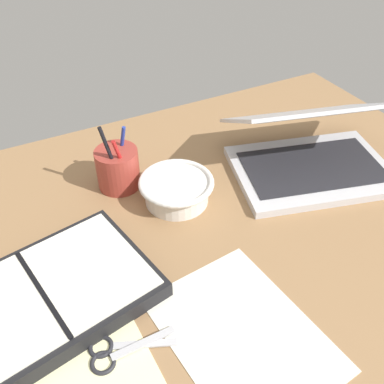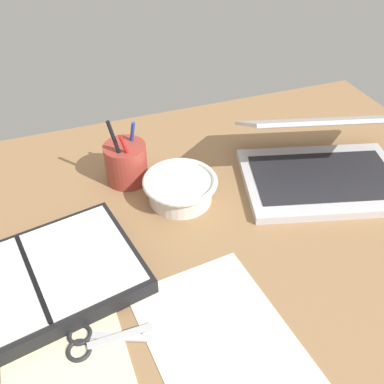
{
  "view_description": "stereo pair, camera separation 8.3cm",
  "coord_description": "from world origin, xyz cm",
  "px_view_note": "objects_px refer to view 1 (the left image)",
  "views": [
    {
      "loc": [
        -26.54,
        -49.86,
        62.05
      ],
      "look_at": [
        2.46,
        6.43,
        9.0
      ],
      "focal_mm": 40.0,
      "sensor_mm": 36.0,
      "label": 1
    },
    {
      "loc": [
        -18.97,
        -53.16,
        62.05
      ],
      "look_at": [
        2.46,
        6.43,
        9.0
      ],
      "focal_mm": 40.0,
      "sensor_mm": 36.0,
      "label": 2
    }
  ],
  "objects_px": {
    "laptop": "(311,150)",
    "bowl": "(176,189)",
    "planner": "(44,299)",
    "pen_cup": "(118,168)",
    "scissors": "(113,352)"
  },
  "relations": [
    {
      "from": "laptop",
      "to": "bowl",
      "type": "height_order",
      "value": "laptop"
    },
    {
      "from": "planner",
      "to": "laptop",
      "type": "bearing_deg",
      "value": -1.8
    },
    {
      "from": "planner",
      "to": "scissors",
      "type": "bearing_deg",
      "value": -73.46
    },
    {
      "from": "bowl",
      "to": "planner",
      "type": "height_order",
      "value": "bowl"
    },
    {
      "from": "scissors",
      "to": "laptop",
      "type": "bearing_deg",
      "value": 34.21
    },
    {
      "from": "pen_cup",
      "to": "scissors",
      "type": "distance_m",
      "value": 0.41
    },
    {
      "from": "pen_cup",
      "to": "scissors",
      "type": "xyz_separation_m",
      "value": [
        -0.15,
        -0.38,
        -0.04
      ]
    },
    {
      "from": "bowl",
      "to": "pen_cup",
      "type": "distance_m",
      "value": 0.14
    },
    {
      "from": "laptop",
      "to": "bowl",
      "type": "xyz_separation_m",
      "value": [
        -0.32,
        0.04,
        -0.02
      ]
    },
    {
      "from": "laptop",
      "to": "bowl",
      "type": "bearing_deg",
      "value": -171.27
    },
    {
      "from": "bowl",
      "to": "scissors",
      "type": "bearing_deg",
      "value": -131.09
    },
    {
      "from": "pen_cup",
      "to": "scissors",
      "type": "bearing_deg",
      "value": -111.41
    },
    {
      "from": "pen_cup",
      "to": "planner",
      "type": "distance_m",
      "value": 0.33
    },
    {
      "from": "laptop",
      "to": "planner",
      "type": "distance_m",
      "value": 0.64
    },
    {
      "from": "pen_cup",
      "to": "laptop",
      "type": "bearing_deg",
      "value": -18.83
    }
  ]
}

